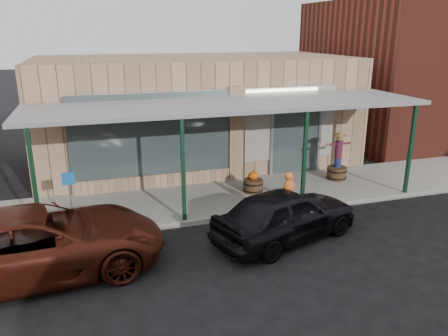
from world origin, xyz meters
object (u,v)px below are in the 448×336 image
object	(u,v)px
handicap_sign	(70,193)
barrel_scarecrow	(338,163)
barrel_pumpkin	(253,184)
car_maroon	(38,243)
parked_sedan	(286,214)

from	to	relation	value
handicap_sign	barrel_scarecrow	bearing A→B (deg)	-0.84
barrel_scarecrow	barrel_pumpkin	size ratio (longest dim) A/B	2.15
car_maroon	barrel_pumpkin	bearing A→B (deg)	-69.21
barrel_scarecrow	car_maroon	distance (m)	10.05
car_maroon	parked_sedan	bearing A→B (deg)	-96.06
barrel_scarecrow	barrel_pumpkin	xyz separation A→B (m)	(-3.27, -0.32, -0.32)
barrel_scarecrow	car_maroon	size ratio (longest dim) A/B	0.32
barrel_scarecrow	handicap_sign	bearing A→B (deg)	167.52
parked_sedan	car_maroon	xyz separation A→B (m)	(-5.87, 0.03, 0.07)
barrel_pumpkin	parked_sedan	size ratio (longest dim) A/B	0.19
parked_sedan	car_maroon	distance (m)	5.87
barrel_scarecrow	parked_sedan	distance (m)	4.96
barrel_pumpkin	handicap_sign	world-z (taller)	handicap_sign
handicap_sign	parked_sedan	size ratio (longest dim) A/B	0.37
handicap_sign	barrel_pumpkin	bearing A→B (deg)	1.84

